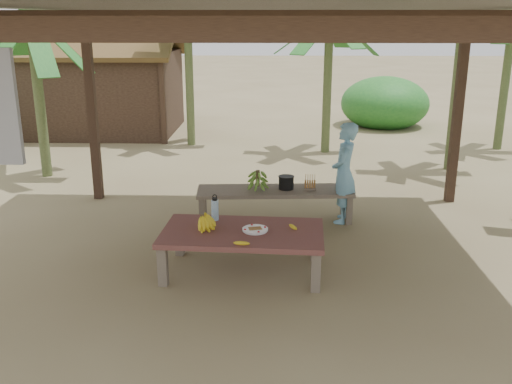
{
  "coord_description": "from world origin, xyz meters",
  "views": [
    {
      "loc": [
        -0.02,
        -6.4,
        2.77
      ],
      "look_at": [
        -0.2,
        0.07,
        0.8
      ],
      "focal_mm": 40.0,
      "sensor_mm": 36.0,
      "label": 1
    }
  ],
  "objects_px": {
    "plate": "(255,230)",
    "woman": "(344,173)",
    "ripe_banana_bunch": "(202,221)",
    "water_flask": "(215,209)",
    "cooking_pot": "(286,183)",
    "bench": "(275,193)",
    "work_table": "(243,236)"
  },
  "relations": [
    {
      "from": "bench",
      "to": "cooking_pot",
      "type": "distance_m",
      "value": 0.22
    },
    {
      "from": "water_flask",
      "to": "plate",
      "type": "bearing_deg",
      "value": -36.78
    },
    {
      "from": "ripe_banana_bunch",
      "to": "woman",
      "type": "distance_m",
      "value": 2.46
    },
    {
      "from": "work_table",
      "to": "cooking_pot",
      "type": "height_order",
      "value": "cooking_pot"
    },
    {
      "from": "bench",
      "to": "water_flask",
      "type": "relative_size",
      "value": 7.08
    },
    {
      "from": "ripe_banana_bunch",
      "to": "work_table",
      "type": "bearing_deg",
      "value": -6.64
    },
    {
      "from": "plate",
      "to": "water_flask",
      "type": "xyz_separation_m",
      "value": [
        -0.48,
        0.36,
        0.11
      ]
    },
    {
      "from": "plate",
      "to": "water_flask",
      "type": "bearing_deg",
      "value": 143.22
    },
    {
      "from": "woman",
      "to": "water_flask",
      "type": "bearing_deg",
      "value": -35.12
    },
    {
      "from": "water_flask",
      "to": "woman",
      "type": "distance_m",
      "value": 2.18
    },
    {
      "from": "work_table",
      "to": "cooking_pot",
      "type": "xyz_separation_m",
      "value": [
        0.53,
        1.82,
        0.11
      ]
    },
    {
      "from": "cooking_pot",
      "to": "woman",
      "type": "relative_size",
      "value": 0.15
    },
    {
      "from": "water_flask",
      "to": "work_table",
      "type": "bearing_deg",
      "value": -45.32
    },
    {
      "from": "water_flask",
      "to": "cooking_pot",
      "type": "xyz_separation_m",
      "value": [
        0.87,
        1.47,
        -0.09
      ]
    },
    {
      "from": "bench",
      "to": "woman",
      "type": "height_order",
      "value": "woman"
    },
    {
      "from": "work_table",
      "to": "plate",
      "type": "bearing_deg",
      "value": -2.69
    },
    {
      "from": "water_flask",
      "to": "woman",
      "type": "xyz_separation_m",
      "value": [
        1.67,
        1.4,
        0.08
      ]
    },
    {
      "from": "work_table",
      "to": "water_flask",
      "type": "bearing_deg",
      "value": 138.12
    },
    {
      "from": "plate",
      "to": "woman",
      "type": "height_order",
      "value": "woman"
    },
    {
      "from": "bench",
      "to": "woman",
      "type": "xyz_separation_m",
      "value": [
        0.96,
        -0.05,
        0.32
      ]
    },
    {
      "from": "woman",
      "to": "bench",
      "type": "bearing_deg",
      "value": -77.88
    },
    {
      "from": "bench",
      "to": "plate",
      "type": "distance_m",
      "value": 1.82
    },
    {
      "from": "ripe_banana_bunch",
      "to": "water_flask",
      "type": "distance_m",
      "value": 0.32
    },
    {
      "from": "ripe_banana_bunch",
      "to": "water_flask",
      "type": "height_order",
      "value": "water_flask"
    },
    {
      "from": "cooking_pot",
      "to": "woman",
      "type": "distance_m",
      "value": 0.82
    },
    {
      "from": "bench",
      "to": "woman",
      "type": "distance_m",
      "value": 1.01
    },
    {
      "from": "water_flask",
      "to": "woman",
      "type": "relative_size",
      "value": 0.22
    },
    {
      "from": "work_table",
      "to": "water_flask",
      "type": "distance_m",
      "value": 0.52
    },
    {
      "from": "water_flask",
      "to": "cooking_pot",
      "type": "height_order",
      "value": "water_flask"
    },
    {
      "from": "bench",
      "to": "ripe_banana_bunch",
      "type": "relative_size",
      "value": 7.45
    },
    {
      "from": "cooking_pot",
      "to": "work_table",
      "type": "bearing_deg",
      "value": -106.19
    },
    {
      "from": "bench",
      "to": "woman",
      "type": "bearing_deg",
      "value": -6.11
    }
  ]
}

